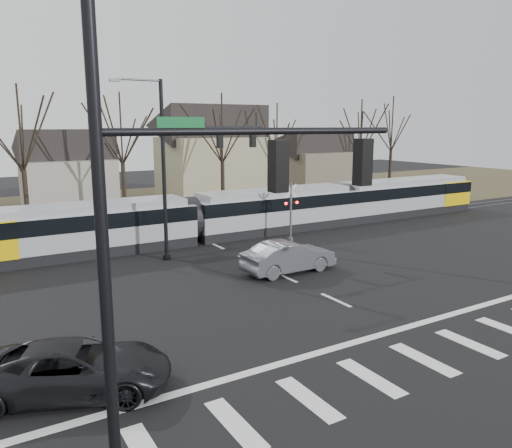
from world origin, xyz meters
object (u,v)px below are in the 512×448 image
suv (74,368)px  rail_crossing_signal (291,213)px  sedan (289,257)px  tram (273,208)px

suv → rail_crossing_signal: (16.67, 13.03, 1.11)m
rail_crossing_signal → sedan: bearing=-125.5°
tram → rail_crossing_signal: rail_crossing_signal is taller
sedan → rail_crossing_signal: 7.54m
tram → sedan: bearing=-118.2°
suv → rail_crossing_signal: size_ratio=1.53×
tram → rail_crossing_signal: 3.28m
suv → sedan: bearing=-38.1°
sedan → suv: bearing=118.1°
sedan → tram: bearing=-29.5°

